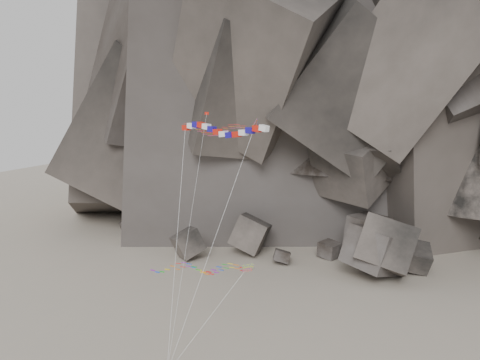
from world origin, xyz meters
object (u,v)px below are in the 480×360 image
(banner_kite, at_px, (221,130))
(pennant_kite, at_px, (196,184))
(delta_kite, at_px, (215,129))
(parafoil_kite, at_px, (195,268))

(banner_kite, relative_size, pennant_kite, 0.97)
(delta_kite, relative_size, parafoil_kite, 1.89)
(parafoil_kite, bearing_deg, pennant_kite, 79.47)
(parafoil_kite, relative_size, pennant_kite, 0.52)
(banner_kite, bearing_deg, parafoil_kite, 178.03)
(delta_kite, bearing_deg, parafoil_kite, -106.99)
(parafoil_kite, bearing_deg, banner_kite, -55.14)
(parafoil_kite, height_order, pennant_kite, pennant_kite)
(delta_kite, bearing_deg, pennant_kite, -149.19)
(delta_kite, height_order, banner_kite, delta_kite)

